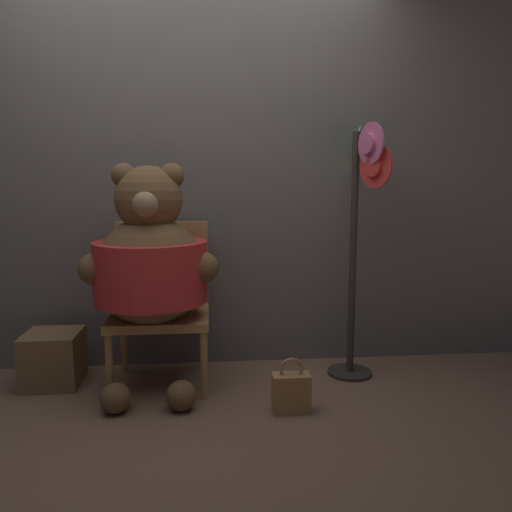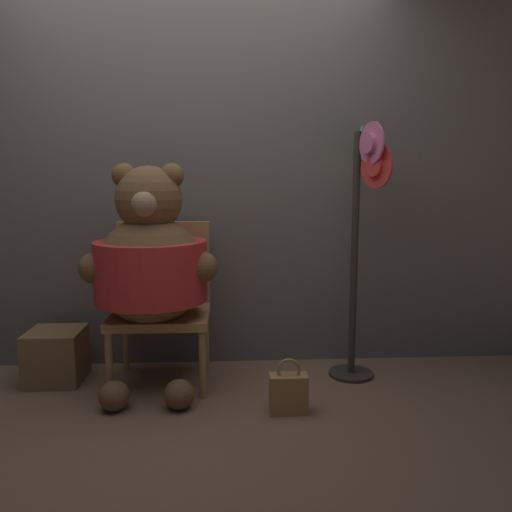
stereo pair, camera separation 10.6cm
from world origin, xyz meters
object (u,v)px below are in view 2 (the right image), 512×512
(hat_display_rack, at_px, (362,223))
(chair, at_px, (162,298))
(teddy_bear, at_px, (151,263))
(handbag_on_ground, at_px, (288,392))

(hat_display_rack, bearing_deg, chair, 177.64)
(teddy_bear, bearing_deg, handbag_on_ground, -25.02)
(chair, bearing_deg, hat_display_rack, -2.36)
(teddy_bear, distance_m, handbag_on_ground, 1.05)
(teddy_bear, height_order, hat_display_rack, hat_display_rack)
(chair, distance_m, handbag_on_ground, 0.98)
(chair, xyz_separation_m, teddy_bear, (-0.03, -0.18, 0.24))
(chair, xyz_separation_m, handbag_on_ground, (0.72, -0.53, -0.40))
(teddy_bear, xyz_separation_m, hat_display_rack, (1.25, 0.13, 0.21))
(teddy_bear, relative_size, handbag_on_ground, 4.40)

